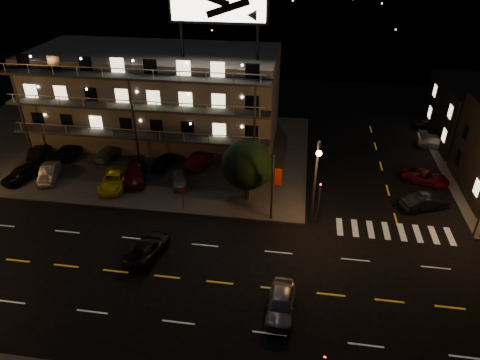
# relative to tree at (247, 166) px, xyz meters

# --- Properties ---
(ground) EXTENTS (140.00, 140.00, 0.00)m
(ground) POSITION_rel_tree_xyz_m (-2.43, -11.11, -3.72)
(ground) COLOR black
(ground) RESTS_ON ground
(curb_nw) EXTENTS (44.00, 24.00, 0.15)m
(curb_nw) POSITION_rel_tree_xyz_m (-16.43, 8.89, -3.64)
(curb_nw) COLOR #393936
(curb_nw) RESTS_ON ground
(motel) EXTENTS (28.00, 13.80, 18.10)m
(motel) POSITION_rel_tree_xyz_m (-12.38, 12.78, 1.62)
(motel) COLOR gray
(motel) RESTS_ON ground
(streetlight_nc) EXTENTS (0.44, 1.92, 8.00)m
(streetlight_nc) POSITION_rel_tree_xyz_m (6.07, -3.17, 1.24)
(streetlight_nc) COLOR #2D2D30
(streetlight_nc) RESTS_ON ground
(signal_nw) EXTENTS (0.20, 0.27, 4.60)m
(signal_nw) POSITION_rel_tree_xyz_m (6.57, -2.61, -1.15)
(signal_nw) COLOR #2D2D30
(signal_nw) RESTS_ON ground
(banner_north) EXTENTS (0.83, 0.16, 6.40)m
(banner_north) POSITION_rel_tree_xyz_m (2.65, -2.71, -0.29)
(banner_north) COLOR #2D2D30
(banner_north) RESTS_ON ground
(stop_sign) EXTENTS (0.91, 0.11, 2.61)m
(stop_sign) POSITION_rel_tree_xyz_m (-5.43, -2.54, -2.01)
(stop_sign) COLOR #2D2D30
(stop_sign) RESTS_ON ground
(tree) EXTENTS (4.77, 4.59, 6.01)m
(tree) POSITION_rel_tree_xyz_m (0.00, 0.00, 0.00)
(tree) COLOR black
(tree) RESTS_ON curb_nw
(lot_car_0) EXTENTS (3.08, 4.65, 1.47)m
(lot_car_0) POSITION_rel_tree_xyz_m (-23.01, 0.22, -2.83)
(lot_car_0) COLOR black
(lot_car_0) RESTS_ON curb_nw
(lot_car_1) EXTENTS (2.68, 4.54, 1.41)m
(lot_car_1) POSITION_rel_tree_xyz_m (-20.38, 0.75, -2.86)
(lot_car_1) COLOR gray
(lot_car_1) RESTS_ON curb_nw
(lot_car_2) EXTENTS (3.07, 5.25, 1.37)m
(lot_car_2) POSITION_rel_tree_xyz_m (-13.29, 0.41, -2.88)
(lot_car_2) COLOR yellow
(lot_car_2) RESTS_ON curb_nw
(lot_car_3) EXTENTS (3.45, 5.64, 1.53)m
(lot_car_3) POSITION_rel_tree_xyz_m (-11.67, 1.91, -2.81)
(lot_car_3) COLOR #560C12
(lot_car_3) RESTS_ON curb_nw
(lot_car_4) EXTENTS (2.48, 3.88, 1.23)m
(lot_car_4) POSITION_rel_tree_xyz_m (-6.97, 1.76, -2.95)
(lot_car_4) COLOR gray
(lot_car_4) RESTS_ON curb_nw
(lot_car_5) EXTENTS (2.38, 4.11, 1.28)m
(lot_car_5) POSITION_rel_tree_xyz_m (-24.13, 4.94, -2.93)
(lot_car_5) COLOR black
(lot_car_5) RESTS_ON curb_nw
(lot_car_6) EXTENTS (2.48, 4.72, 1.26)m
(lot_car_6) POSITION_rel_tree_xyz_m (-20.93, 5.89, -2.94)
(lot_car_6) COLOR black
(lot_car_6) RESTS_ON curb_nw
(lot_car_7) EXTENTS (2.89, 4.83, 1.31)m
(lot_car_7) POSITION_rel_tree_xyz_m (-16.14, 6.22, -2.91)
(lot_car_7) COLOR gray
(lot_car_7) RESTS_ON curb_nw
(lot_car_8) EXTENTS (1.88, 3.98, 1.32)m
(lot_car_8) POSITION_rel_tree_xyz_m (-9.69, 5.03, -2.91)
(lot_car_8) COLOR black
(lot_car_8) RESTS_ON curb_nw
(lot_car_9) EXTENTS (3.00, 4.78, 1.49)m
(lot_car_9) POSITION_rel_tree_xyz_m (-5.71, 5.89, -2.83)
(lot_car_9) COLOR #560C12
(lot_car_9) RESTS_ON curb_nw
(side_car_0) EXTENTS (4.68, 3.11, 1.46)m
(side_car_0) POSITION_rel_tree_xyz_m (16.37, 1.08, -2.99)
(side_car_0) COLOR black
(side_car_0) RESTS_ON ground
(side_car_1) EXTENTS (5.02, 3.51, 1.27)m
(side_car_1) POSITION_rel_tree_xyz_m (17.44, 5.99, -3.08)
(side_car_1) COLOR #560C12
(side_car_1) RESTS_ON ground
(side_car_2) EXTENTS (5.19, 2.74, 1.43)m
(side_car_2) POSITION_rel_tree_xyz_m (20.70, 14.54, -3.00)
(side_car_2) COLOR gray
(side_car_2) RESTS_ON ground
(side_car_3) EXTENTS (3.99, 1.95, 1.31)m
(side_car_3) POSITION_rel_tree_xyz_m (20.93, 20.00, -3.06)
(side_car_3) COLOR black
(side_car_3) RESTS_ON ground
(road_car_east) EXTENTS (1.92, 4.44, 1.49)m
(road_car_east) POSITION_rel_tree_xyz_m (4.12, -13.16, -2.97)
(road_car_east) COLOR gray
(road_car_east) RESTS_ON ground
(road_car_west) EXTENTS (3.00, 5.01, 1.30)m
(road_car_west) POSITION_rel_tree_xyz_m (-6.62, -8.78, -3.07)
(road_car_west) COLOR black
(road_car_west) RESTS_ON ground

